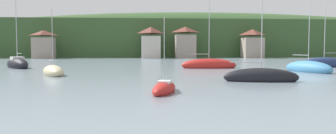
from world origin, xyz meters
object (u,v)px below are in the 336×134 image
mooring_buoy_mid (244,75)px  sailboat_far_1 (308,68)px  sailboat_mid_4 (261,77)px  sailboat_far_6 (324,64)px  sailboat_far_7 (209,65)px  shore_building_central (185,43)px  shore_building_eastcentral (252,44)px  sailboat_mid_8 (164,89)px  sailboat_far_5 (53,72)px  sailboat_far_2 (17,64)px  shore_building_west (44,45)px  shore_building_westcentral (151,43)px

mooring_buoy_mid → sailboat_far_1: bearing=19.0°
sailboat_mid_4 → sailboat_far_6: size_ratio=0.77×
sailboat_far_7 → mooring_buoy_mid: size_ratio=25.81×
sailboat_far_6 → shore_building_central: bearing=-79.9°
shore_building_eastcentral → sailboat_mid_8: (-31.46, -72.35, -4.02)m
sailboat_mid_4 → sailboat_far_7: sailboat_far_7 is taller
sailboat_mid_4 → sailboat_far_5: bearing=167.2°
shore_building_eastcentral → mooring_buoy_mid: (-21.45, -58.66, -4.28)m
sailboat_mid_8 → sailboat_far_1: bearing=-32.5°
sailboat_mid_4 → mooring_buoy_mid: sailboat_mid_4 is taller
sailboat_far_1 → sailboat_far_5: size_ratio=1.40×
shore_building_eastcentral → sailboat_far_2: size_ratio=0.79×
shore_building_west → sailboat_mid_4: sailboat_mid_4 is taller
sailboat_mid_4 → sailboat_far_6: bearing=57.0°
shore_building_west → sailboat_far_5: size_ratio=1.04×
shore_building_westcentral → sailboat_mid_8: (-0.38, -72.56, -4.30)m
shore_building_central → sailboat_far_6: bearing=-70.0°
sailboat_far_2 → sailboat_far_5: (9.33, -13.71, -0.18)m
shore_building_west → sailboat_mid_8: 78.21m
sailboat_far_5 → sailboat_mid_8: bearing=12.4°
sailboat_far_6 → sailboat_mid_4: bearing=38.5°
sailboat_mid_8 → sailboat_far_5: bearing=54.8°
sailboat_far_6 → sailboat_far_7: sailboat_far_6 is taller
shore_building_west → shore_building_westcentral: bearing=1.3°
sailboat_far_7 → sailboat_mid_8: bearing=-104.7°
sailboat_far_1 → sailboat_far_7: bearing=-145.6°
shore_building_central → sailboat_far_1: 56.10m
shore_building_eastcentral → sailboat_far_1: bearing=-102.4°
sailboat_mid_8 → mooring_buoy_mid: sailboat_mid_8 is taller
shore_building_west → sailboat_far_1: sailboat_far_1 is taller
shore_building_central → shore_building_eastcentral: (20.72, 0.18, -0.31)m
shore_building_central → sailboat_mid_8: 73.09m
sailboat_mid_4 → shore_building_eastcentral: bearing=80.0°
shore_building_westcentral → sailboat_mid_4: 66.82m
shore_building_westcentral → sailboat_far_7: (7.90, -47.37, -4.09)m
sailboat_far_7 → sailboat_mid_8: 26.51m
sailboat_mid_8 → mooring_buoy_mid: (10.01, 13.69, -0.26)m
shore_building_central → sailboat_far_5: shore_building_central is taller
shore_building_west → sailboat_far_2: size_ratio=0.73×
sailboat_far_5 → sailboat_far_7: bearing=91.8°
sailboat_far_1 → shore_building_westcentral: bearing=-179.8°
shore_building_westcentral → sailboat_far_1: size_ratio=0.85×
shore_building_central → sailboat_mid_4: (-1.52, -65.72, -4.19)m
sailboat_far_7 → shore_building_eastcentral: bearing=67.3°
shore_building_westcentral → sailboat_far_5: size_ratio=1.19×
shore_building_eastcentral → sailboat_far_6: sailboat_far_6 is taller
sailboat_far_2 → sailboat_far_5: size_ratio=1.43×
sailboat_far_2 → sailboat_mid_8: sailboat_far_2 is taller
sailboat_far_2 → sailboat_far_6: 48.24m
shore_building_westcentral → sailboat_mid_4: bearing=-82.4°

